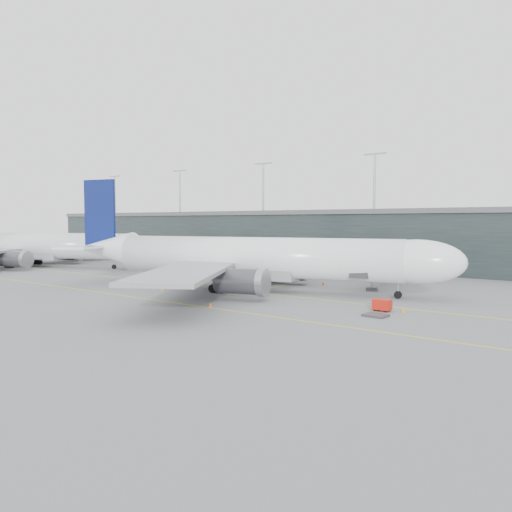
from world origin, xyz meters
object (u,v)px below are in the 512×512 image
Objects in this scene: main_aircraft at (251,258)px; jet_bridge at (393,261)px; second_aircraft at (35,246)px; gse_cart at (382,305)px.

main_aircraft reaches higher than jet_bridge.
main_aircraft reaches higher than second_aircraft.
main_aircraft is at bearing -134.71° from jet_bridge.
main_aircraft is 27.77m from gse_cart.
main_aircraft is 29.69m from jet_bridge.
main_aircraft is at bearing -21.21° from second_aircraft.
jet_bridge is 94.00m from second_aircraft.
gse_cart is at bearing -82.42° from jet_bridge.
second_aircraft is at bearing 175.53° from gse_cart.
main_aircraft reaches higher than gse_cart.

